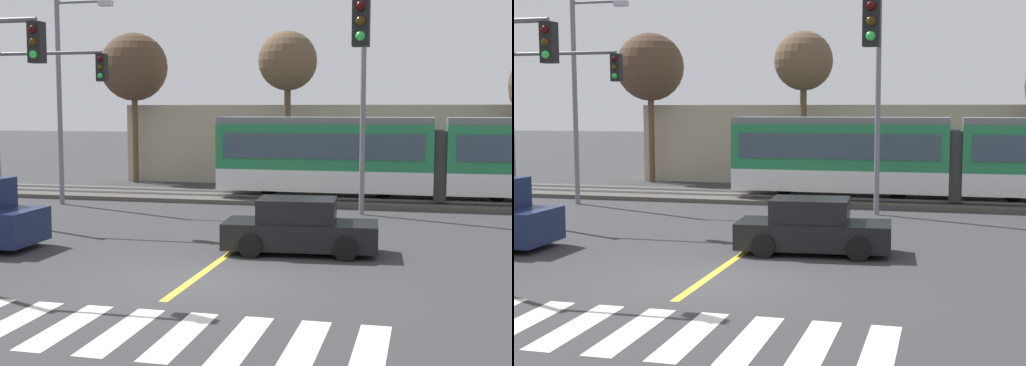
% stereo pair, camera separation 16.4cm
% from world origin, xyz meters
% --- Properties ---
extents(ground_plane, '(200.00, 200.00, 0.00)m').
position_xyz_m(ground_plane, '(0.00, 0.00, 0.00)').
color(ground_plane, '#333335').
extents(track_bed, '(120.00, 4.00, 0.18)m').
position_xyz_m(track_bed, '(0.00, 14.86, 0.09)').
color(track_bed, '#4C4742').
rests_on(track_bed, ground).
extents(rail_near, '(120.00, 0.08, 0.10)m').
position_xyz_m(rail_near, '(0.00, 14.14, 0.23)').
color(rail_near, '#939399').
rests_on(rail_near, track_bed).
extents(rail_far, '(120.00, 0.08, 0.10)m').
position_xyz_m(rail_far, '(0.00, 15.58, 0.23)').
color(rail_far, '#939399').
rests_on(rail_far, track_bed).
extents(light_rail_tram, '(18.50, 2.64, 3.43)m').
position_xyz_m(light_rail_tram, '(5.73, 14.86, 2.05)').
color(light_rail_tram, silver).
rests_on(light_rail_tram, track_bed).
extents(crosswalk_stripe_2, '(0.57, 2.80, 0.01)m').
position_xyz_m(crosswalk_stripe_2, '(-2.20, -3.81, 0.00)').
color(crosswalk_stripe_2, silver).
rests_on(crosswalk_stripe_2, ground).
extents(crosswalk_stripe_3, '(0.57, 2.80, 0.01)m').
position_xyz_m(crosswalk_stripe_3, '(-1.10, -3.82, 0.00)').
color(crosswalk_stripe_3, silver).
rests_on(crosswalk_stripe_3, ground).
extents(crosswalk_stripe_4, '(0.57, 2.80, 0.01)m').
position_xyz_m(crosswalk_stripe_4, '(0.00, -3.82, 0.00)').
color(crosswalk_stripe_4, silver).
rests_on(crosswalk_stripe_4, ground).
extents(crosswalk_stripe_5, '(0.57, 2.80, 0.01)m').
position_xyz_m(crosswalk_stripe_5, '(1.10, -3.82, 0.00)').
color(crosswalk_stripe_5, silver).
rests_on(crosswalk_stripe_5, ground).
extents(crosswalk_stripe_6, '(0.57, 2.80, 0.01)m').
position_xyz_m(crosswalk_stripe_6, '(2.20, -3.83, 0.00)').
color(crosswalk_stripe_6, silver).
rests_on(crosswalk_stripe_6, ground).
extents(crosswalk_stripe_7, '(0.57, 2.80, 0.01)m').
position_xyz_m(crosswalk_stripe_7, '(3.30, -3.83, 0.00)').
color(crosswalk_stripe_7, silver).
rests_on(crosswalk_stripe_7, ground).
extents(crosswalk_stripe_8, '(0.57, 2.80, 0.01)m').
position_xyz_m(crosswalk_stripe_8, '(4.40, -3.83, 0.00)').
color(crosswalk_stripe_8, silver).
rests_on(crosswalk_stripe_8, ground).
extents(lane_centre_line, '(0.20, 14.68, 0.01)m').
position_xyz_m(lane_centre_line, '(0.00, 5.52, 0.00)').
color(lane_centre_line, gold).
rests_on(lane_centre_line, ground).
extents(sedan_crossing, '(4.32, 2.16, 1.52)m').
position_xyz_m(sedan_crossing, '(1.87, 3.78, 0.70)').
color(sedan_crossing, black).
rests_on(sedan_crossing, ground).
extents(traffic_light_near_right, '(3.75, 0.38, 6.45)m').
position_xyz_m(traffic_light_near_right, '(6.27, -1.78, 4.27)').
color(traffic_light_near_right, '#515459').
rests_on(traffic_light_near_right, ground).
extents(traffic_light_mid_left, '(4.25, 0.38, 6.32)m').
position_xyz_m(traffic_light_mid_left, '(-7.83, 6.47, 4.17)').
color(traffic_light_mid_left, '#515459').
rests_on(traffic_light_mid_left, ground).
extents(street_lamp_west, '(2.53, 0.28, 8.44)m').
position_xyz_m(street_lamp_west, '(-9.31, 11.44, 4.84)').
color(street_lamp_west, slate).
rests_on(street_lamp_west, ground).
extents(street_lamp_centre, '(2.52, 0.28, 9.53)m').
position_xyz_m(street_lamp_centre, '(3.08, 11.40, 5.40)').
color(street_lamp_centre, slate).
rests_on(street_lamp_centre, ground).
extents(bare_tree_far_west, '(3.60, 3.60, 7.98)m').
position_xyz_m(bare_tree_far_west, '(-10.09, 20.40, 6.14)').
color(bare_tree_far_west, brown).
rests_on(bare_tree_far_west, ground).
extents(bare_tree_west, '(2.92, 2.92, 7.77)m').
position_xyz_m(bare_tree_west, '(-1.58, 19.48, 6.23)').
color(bare_tree_west, brown).
rests_on(bare_tree_west, ground).
extents(building_backdrop_far, '(22.05, 6.00, 4.16)m').
position_xyz_m(building_backdrop_far, '(0.19, 24.08, 2.08)').
color(building_backdrop_far, tan).
rests_on(building_backdrop_far, ground).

